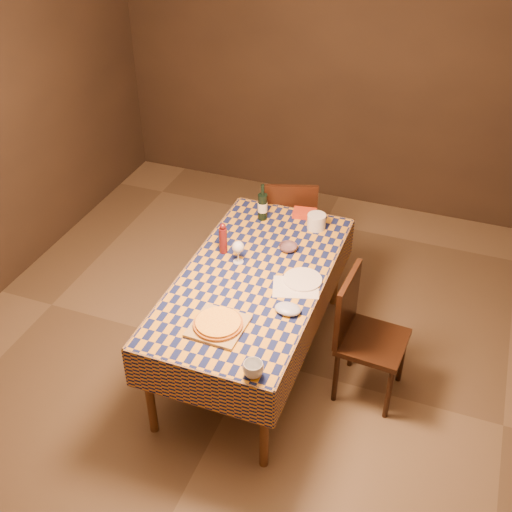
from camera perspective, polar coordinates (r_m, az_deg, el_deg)
name	(u,v)px	position (r m, az deg, el deg)	size (l,w,h in m)	color
room	(253,201)	(3.94, -0.26, 4.91)	(5.00, 5.10, 2.70)	brown
dining_table	(253,285)	(4.31, -0.23, -2.59)	(0.94, 1.84, 0.77)	brown
cutting_board	(218,326)	(3.88, -3.37, -6.25)	(0.32, 0.32, 0.02)	#A6874E
pizza	(218,323)	(3.86, -3.39, -5.99)	(0.37, 0.37, 0.03)	#A4581B
pepper_mill	(223,239)	(4.43, -2.94, 1.53)	(0.06, 0.06, 0.24)	#4B1113
bowl	(288,248)	(4.50, 2.88, 0.74)	(0.13, 0.13, 0.04)	#563F49
wine_glass	(238,248)	(4.32, -1.61, 0.74)	(0.09, 0.09, 0.17)	silver
wine_bottle	(263,206)	(4.79, 0.59, 4.45)	(0.10, 0.10, 0.29)	black
deli_tub	(316,221)	(4.73, 5.40, 3.07)	(0.14, 0.14, 0.11)	silver
takeout_container	(305,213)	(4.89, 4.34, 3.81)	(0.17, 0.12, 0.04)	#B43117
white_plate	(303,280)	(4.23, 4.17, -2.11)	(0.26, 0.26, 0.01)	silver
tumbler	(253,369)	(3.56, -0.26, -10.04)	(0.12, 0.12, 0.09)	silver
flour_patch	(296,287)	(4.18, 3.56, -2.78)	(0.30, 0.23, 0.00)	silver
flour_bag	(288,309)	(3.97, 2.85, -4.72)	(0.17, 0.13, 0.05)	#9EAACA
chair_far	(290,222)	(5.27, 3.01, 3.02)	(0.53, 0.54, 0.93)	black
chair_right	(362,330)	(4.28, 9.38, -6.53)	(0.45, 0.45, 0.93)	black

